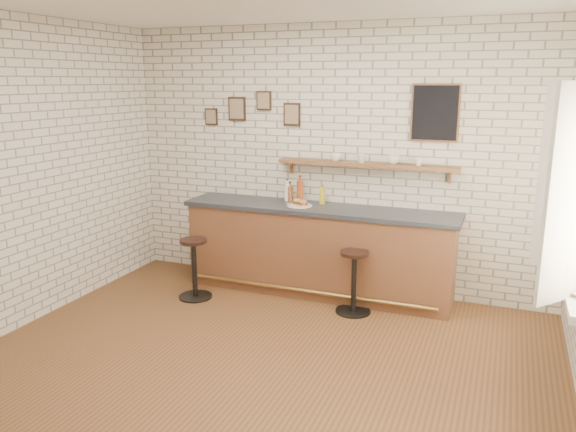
% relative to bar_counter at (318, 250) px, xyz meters
% --- Properties ---
extents(ground, '(5.00, 5.00, 0.00)m').
position_rel_bar_counter_xyz_m(ground, '(0.07, -1.70, -0.51)').
color(ground, brown).
rests_on(ground, ground).
extents(bar_counter, '(3.10, 0.65, 1.01)m').
position_rel_bar_counter_xyz_m(bar_counter, '(0.00, 0.00, 0.00)').
color(bar_counter, brown).
rests_on(bar_counter, ground).
extents(sandwich_plate, '(0.28, 0.28, 0.01)m').
position_rel_bar_counter_xyz_m(sandwich_plate, '(-0.21, -0.05, 0.51)').
color(sandwich_plate, white).
rests_on(sandwich_plate, bar_counter).
extents(ciabatta_sandwich, '(0.19, 0.12, 0.06)m').
position_rel_bar_counter_xyz_m(ciabatta_sandwich, '(-0.20, -0.05, 0.55)').
color(ciabatta_sandwich, tan).
rests_on(ciabatta_sandwich, sandwich_plate).
extents(potato_chips, '(0.26, 0.19, 0.00)m').
position_rel_bar_counter_xyz_m(potato_chips, '(-0.23, -0.05, 0.52)').
color(potato_chips, gold).
rests_on(potato_chips, sandwich_plate).
extents(bitters_bottle_brown, '(0.07, 0.07, 0.23)m').
position_rel_bar_counter_xyz_m(bitters_bottle_brown, '(-0.41, 0.17, 0.60)').
color(bitters_bottle_brown, brown).
rests_on(bitters_bottle_brown, bar_counter).
extents(bitters_bottle_white, '(0.07, 0.07, 0.25)m').
position_rel_bar_counter_xyz_m(bitters_bottle_white, '(-0.44, 0.17, 0.61)').
color(bitters_bottle_white, white).
rests_on(bitters_bottle_white, bar_counter).
extents(bitters_bottle_amber, '(0.07, 0.07, 0.31)m').
position_rel_bar_counter_xyz_m(bitters_bottle_amber, '(-0.29, 0.17, 0.63)').
color(bitters_bottle_amber, '#903D17').
rests_on(bitters_bottle_amber, bar_counter).
extents(condiment_bottle_yellow, '(0.07, 0.07, 0.21)m').
position_rel_bar_counter_xyz_m(condiment_bottle_yellow, '(-0.01, 0.17, 0.59)').
color(condiment_bottle_yellow, gold).
rests_on(condiment_bottle_yellow, bar_counter).
extents(bar_stool_left, '(0.38, 0.38, 0.68)m').
position_rel_bar_counter_xyz_m(bar_stool_left, '(-1.23, -0.66, -0.14)').
color(bar_stool_left, black).
rests_on(bar_stool_left, ground).
extents(bar_stool_right, '(0.37, 0.37, 0.67)m').
position_rel_bar_counter_xyz_m(bar_stool_right, '(0.53, -0.41, -0.15)').
color(bar_stool_right, black).
rests_on(bar_stool_right, ground).
extents(wall_shelf, '(2.00, 0.18, 0.18)m').
position_rel_bar_counter_xyz_m(wall_shelf, '(0.47, 0.20, 0.97)').
color(wall_shelf, brown).
rests_on(wall_shelf, ground).
extents(shelf_cup_a, '(0.15, 0.15, 0.09)m').
position_rel_bar_counter_xyz_m(shelf_cup_a, '(0.13, 0.20, 1.04)').
color(shelf_cup_a, white).
rests_on(shelf_cup_a, wall_shelf).
extents(shelf_cup_b, '(0.13, 0.13, 0.09)m').
position_rel_bar_counter_xyz_m(shelf_cup_b, '(0.42, 0.20, 1.04)').
color(shelf_cup_b, white).
rests_on(shelf_cup_b, wall_shelf).
extents(shelf_cup_c, '(0.13, 0.13, 0.10)m').
position_rel_bar_counter_xyz_m(shelf_cup_c, '(0.78, 0.20, 1.04)').
color(shelf_cup_c, white).
rests_on(shelf_cup_c, wall_shelf).
extents(shelf_cup_d, '(0.11, 0.11, 0.08)m').
position_rel_bar_counter_xyz_m(shelf_cup_d, '(1.04, 0.20, 1.04)').
color(shelf_cup_d, white).
rests_on(shelf_cup_d, wall_shelf).
extents(back_wall_decor, '(2.96, 0.02, 0.56)m').
position_rel_bar_counter_xyz_m(back_wall_decor, '(0.30, 0.28, 1.54)').
color(back_wall_decor, black).
rests_on(back_wall_decor, ground).
extents(window_sill, '(0.20, 1.35, 0.06)m').
position_rel_bar_counter_xyz_m(window_sill, '(2.47, -1.40, 0.39)').
color(window_sill, white).
rests_on(window_sill, ground).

